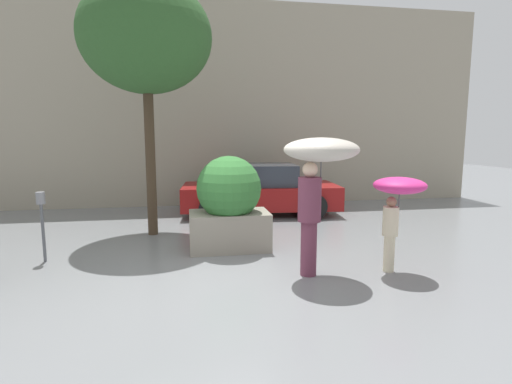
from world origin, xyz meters
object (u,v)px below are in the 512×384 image
at_px(parking_meter, 42,212).
at_px(person_adult, 318,166).
at_px(street_tree, 146,38).
at_px(planter_box, 229,203).
at_px(person_child, 397,196).
at_px(parked_car_near, 260,191).

bearing_deg(parking_meter, person_adult, -18.07).
xyz_separation_m(street_tree, parking_meter, (-1.64, -1.61, -3.18)).
xyz_separation_m(planter_box, person_child, (2.38, -1.71, 0.33)).
height_order(person_child, parked_car_near, person_child).
bearing_deg(parked_car_near, person_child, -161.60).
height_order(parked_car_near, parking_meter, parked_car_near).
height_order(planter_box, parked_car_near, planter_box).
height_order(person_child, street_tree, street_tree).
bearing_deg(person_adult, parking_meter, 175.81).
relative_size(planter_box, person_child, 1.17).
relative_size(person_child, parked_car_near, 0.35).
xyz_separation_m(person_child, parked_car_near, (-1.20, 4.97, -0.58)).
height_order(person_adult, parked_car_near, person_adult).
distance_m(person_adult, parking_meter, 4.58).
bearing_deg(person_adult, planter_box, 139.13).
relative_size(person_adult, street_tree, 0.40).
bearing_deg(person_child, parking_meter, -157.05).
distance_m(person_child, street_tree, 5.72).
distance_m(planter_box, person_child, 2.95).
relative_size(street_tree, parking_meter, 4.38).
distance_m(person_child, parking_meter, 5.73).
relative_size(planter_box, street_tree, 0.34).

